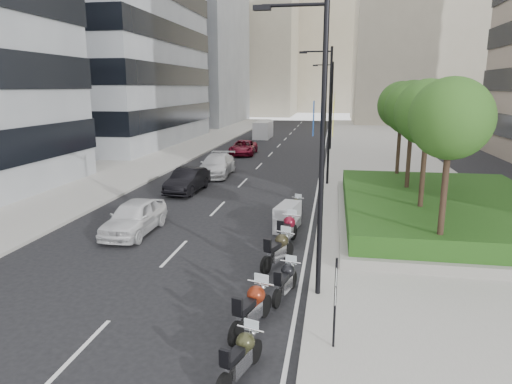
% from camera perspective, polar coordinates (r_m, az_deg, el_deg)
% --- Properties ---
extents(ground, '(160.00, 160.00, 0.00)m').
position_cam_1_polar(ground, '(14.76, -9.87, -13.29)').
color(ground, black).
rests_on(ground, ground).
extents(sidewalk_right, '(10.00, 100.00, 0.15)m').
position_cam_1_polar(sidewalk_right, '(43.13, 15.43, 3.95)').
color(sidewalk_right, '#9E9B93').
rests_on(sidewalk_right, ground).
extents(sidewalk_left, '(8.00, 100.00, 0.15)m').
position_cam_1_polar(sidewalk_left, '(46.01, -11.65, 4.69)').
color(sidewalk_left, '#9E9B93').
rests_on(sidewalk_left, ground).
extents(lane_edge, '(0.12, 100.00, 0.01)m').
position_cam_1_polar(lane_edge, '(42.93, 8.35, 4.15)').
color(lane_edge, silver).
rests_on(lane_edge, ground).
extents(lane_centre, '(0.12, 100.00, 0.01)m').
position_cam_1_polar(lane_centre, '(43.35, 1.45, 4.37)').
color(lane_centre, silver).
rests_on(lane_centre, ground).
extents(building_grey_far, '(22.00, 26.00, 30.00)m').
position_cam_1_polar(building_grey_far, '(87.67, -9.95, 18.35)').
color(building_grey_far, gray).
rests_on(building_grey_far, ground).
extents(building_cream_right, '(28.00, 24.00, 36.00)m').
position_cam_1_polar(building_cream_right, '(94.75, 21.39, 19.10)').
color(building_cream_right, '#B7AD93').
rests_on(building_cream_right, ground).
extents(building_cream_left, '(26.00, 24.00, 34.00)m').
position_cam_1_polar(building_cream_left, '(115.16, -1.79, 18.19)').
color(building_cream_left, '#B7AD93').
rests_on(building_cream_left, ground).
extents(building_cream_centre, '(30.00, 24.00, 38.00)m').
position_cam_1_polar(building_cream_centre, '(133.05, 8.94, 18.21)').
color(building_cream_centre, '#B7AD93').
rests_on(building_cream_centre, ground).
extents(planter, '(10.00, 14.00, 0.40)m').
position_cam_1_polar(planter, '(23.87, 22.38, -2.92)').
color(planter, gray).
rests_on(planter, sidewalk_right).
extents(hedge, '(9.40, 13.40, 0.80)m').
position_cam_1_polar(hedge, '(23.72, 22.50, -1.53)').
color(hedge, '#183D11').
rests_on(hedge, planter).
extents(tree_0, '(2.80, 2.80, 6.30)m').
position_cam_1_polar(tree_0, '(16.92, 23.19, 8.36)').
color(tree_0, '#332319').
rests_on(tree_0, planter).
extents(tree_1, '(2.80, 2.80, 6.30)m').
position_cam_1_polar(tree_1, '(20.82, 20.69, 9.24)').
color(tree_1, '#332319').
rests_on(tree_1, planter).
extents(tree_2, '(2.80, 2.80, 6.30)m').
position_cam_1_polar(tree_2, '(24.76, 18.97, 9.83)').
color(tree_2, '#332319').
rests_on(tree_2, planter).
extents(tree_3, '(2.80, 2.80, 6.30)m').
position_cam_1_polar(tree_3, '(28.71, 17.73, 10.25)').
color(tree_3, '#332319').
rests_on(tree_3, planter).
extents(lamp_post_0, '(2.34, 0.45, 9.00)m').
position_cam_1_polar(lamp_post_0, '(13.51, 7.67, 6.84)').
color(lamp_post_0, black).
rests_on(lamp_post_0, ground).
extents(lamp_post_1, '(2.34, 0.45, 9.00)m').
position_cam_1_polar(lamp_post_1, '(30.47, 8.91, 10.15)').
color(lamp_post_1, black).
rests_on(lamp_post_1, ground).
extents(lamp_post_2, '(2.34, 0.45, 9.00)m').
position_cam_1_polar(lamp_post_2, '(48.45, 9.28, 11.12)').
color(lamp_post_2, black).
rests_on(lamp_post_2, ground).
extents(parking_sign, '(0.06, 0.32, 2.50)m').
position_cam_1_polar(parking_sign, '(11.58, 9.87, -12.96)').
color(parking_sign, black).
rests_on(parking_sign, ground).
extents(motorcycle_0, '(0.84, 2.00, 1.03)m').
position_cam_1_polar(motorcycle_0, '(10.94, -1.90, -19.87)').
color(motorcycle_0, black).
rests_on(motorcycle_0, ground).
extents(motorcycle_1, '(0.96, 2.31, 1.18)m').
position_cam_1_polar(motorcycle_1, '(12.75, -0.52, -14.33)').
color(motorcycle_1, black).
rests_on(motorcycle_1, ground).
extents(motorcycle_2, '(0.75, 2.03, 1.03)m').
position_cam_1_polar(motorcycle_2, '(14.62, 3.71, -11.00)').
color(motorcycle_2, black).
rests_on(motorcycle_2, ground).
extents(motorcycle_3, '(1.09, 2.21, 1.16)m').
position_cam_1_polar(motorcycle_3, '(16.99, 2.80, -7.22)').
color(motorcycle_3, black).
rests_on(motorcycle_3, ground).
extents(motorcycle_4, '(0.87, 2.37, 1.20)m').
position_cam_1_polar(motorcycle_4, '(19.12, 3.91, -4.85)').
color(motorcycle_4, black).
rests_on(motorcycle_4, ground).
extents(motorcycle_5, '(1.16, 2.12, 1.22)m').
position_cam_1_polar(motorcycle_5, '(21.19, 3.96, -3.16)').
color(motorcycle_5, black).
rests_on(motorcycle_5, ground).
extents(motorcycle_6, '(0.87, 1.88, 0.98)m').
position_cam_1_polar(motorcycle_6, '(23.16, 4.77, -2.00)').
color(motorcycle_6, black).
rests_on(motorcycle_6, ground).
extents(car_a, '(1.81, 4.45, 1.51)m').
position_cam_1_polar(car_a, '(21.37, -14.98, -3.03)').
color(car_a, white).
rests_on(car_a, ground).
extents(car_b, '(1.82, 4.62, 1.50)m').
position_cam_1_polar(car_b, '(29.08, -8.55, 1.45)').
color(car_b, black).
rests_on(car_b, ground).
extents(car_c, '(2.37, 5.49, 1.58)m').
position_cam_1_polar(car_c, '(34.32, -4.94, 3.36)').
color(car_c, silver).
rests_on(car_c, ground).
extents(car_d, '(2.53, 5.12, 1.40)m').
position_cam_1_polar(car_d, '(45.02, -1.59, 5.58)').
color(car_d, maroon).
rests_on(car_d, ground).
extents(delivery_van, '(1.99, 5.12, 2.14)m').
position_cam_1_polar(delivery_van, '(59.72, 0.87, 7.69)').
color(delivery_van, silver).
rests_on(delivery_van, ground).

